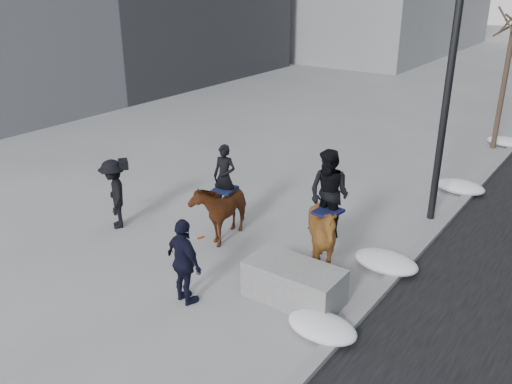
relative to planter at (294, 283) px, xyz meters
The scene contains 10 objects.
ground 1.74m from the planter, behind, with size 120.00×120.00×0.00m, color gray.
curb 9.99m from the planter, 82.52° to the left, with size 0.25×90.00×0.12m, color gray.
planter is the anchor object (origin of this frame).
tree_near 12.65m from the planter, 86.78° to the left, with size 1.20×1.20×5.23m, color #3D2E24, non-canonical shape.
mounted_left 3.21m from the planter, 155.00° to the left, with size 1.09×1.86×2.25m.
mounted_right 1.40m from the planter, 91.43° to the left, with size 1.57×1.73×2.71m.
feeder 2.15m from the planter, 142.34° to the right, with size 1.10×0.97×1.75m.
camera_crew 5.35m from the planter, behind, with size 1.30×1.20×1.75m.
lamppost 7.00m from the planter, 80.15° to the left, with size 0.25×1.24×9.09m.
snow_piles 5.36m from the planter, 79.24° to the left, with size 1.41×14.38×0.36m.
Camera 1 is at (6.37, -7.64, 6.02)m, focal length 38.00 mm.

